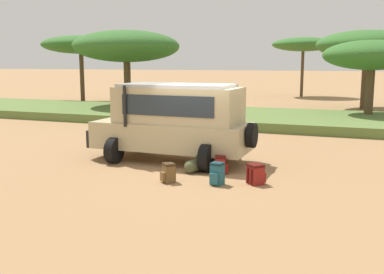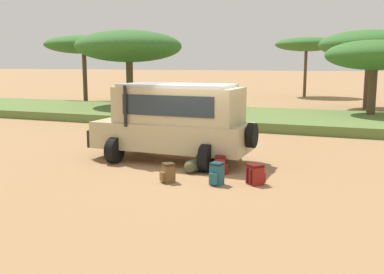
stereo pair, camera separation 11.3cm
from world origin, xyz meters
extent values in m
plane|color=#9E754C|center=(0.00, 0.00, 0.00)|extent=(320.00, 320.00, 0.00)
cube|color=#5B7538|center=(0.00, 10.71, 0.22)|extent=(120.00, 7.00, 0.44)
cube|color=tan|center=(-1.09, 0.60, 0.82)|extent=(4.92, 1.95, 0.84)
cube|color=tan|center=(-0.84, 0.60, 1.79)|extent=(3.84, 1.83, 1.10)
cube|color=#232D38|center=(-2.36, 0.61, 1.74)|extent=(0.08, 1.56, 0.77)
cube|color=#232D38|center=(-0.85, -0.31, 1.84)|extent=(2.94, 0.07, 0.60)
cube|color=#232D38|center=(-0.83, 1.50, 1.84)|extent=(2.94, 0.07, 0.60)
cube|color=#B7B7B7|center=(-0.89, 0.60, 2.39)|extent=(3.45, 1.75, 0.10)
cube|color=black|center=(-3.66, 0.63, 0.65)|extent=(0.18, 1.62, 0.56)
cylinder|color=black|center=(-2.20, -0.36, 1.79)|extent=(0.10, 0.10, 1.25)
cylinder|color=black|center=(-2.62, -0.35, 0.40)|extent=(0.29, 0.80, 0.80)
cylinder|color=black|center=(-2.59, 1.59, 0.40)|extent=(0.29, 0.80, 0.80)
cylinder|color=black|center=(0.42, -0.39, 0.40)|extent=(0.29, 0.80, 0.80)
cylinder|color=black|center=(0.44, 1.55, 0.40)|extent=(0.29, 0.80, 0.80)
cylinder|color=black|center=(1.50, 0.57, 0.97)|extent=(0.23, 0.74, 0.74)
cube|color=#235B6B|center=(1.14, -1.60, 0.26)|extent=(0.35, 0.32, 0.52)
cube|color=#235B6B|center=(1.11, -1.77, 0.19)|extent=(0.24, 0.12, 0.28)
cube|color=#13323A|center=(1.14, -1.60, 0.55)|extent=(0.33, 0.33, 0.07)
cylinder|color=#13323A|center=(1.24, -1.47, 0.26)|extent=(0.04, 0.04, 0.44)
cylinder|color=#13323A|center=(1.10, -1.44, 0.26)|extent=(0.04, 0.04, 0.44)
cube|color=maroon|center=(0.87, -0.46, 0.22)|extent=(0.36, 0.41, 0.45)
cube|color=maroon|center=(1.04, -0.41, 0.17)|extent=(0.15, 0.27, 0.25)
cube|color=#4D100E|center=(0.87, -0.46, 0.48)|extent=(0.37, 0.40, 0.07)
cylinder|color=#4D100E|center=(0.70, -0.43, 0.22)|extent=(0.04, 0.04, 0.38)
cylinder|color=#4D100E|center=(0.74, -0.59, 0.22)|extent=(0.04, 0.04, 0.38)
cube|color=brown|center=(-0.11, -1.84, 0.22)|extent=(0.40, 0.40, 0.45)
cube|color=brown|center=(-0.23, -1.95, 0.17)|extent=(0.22, 0.22, 0.25)
cube|color=#3A2A16|center=(-0.11, -1.84, 0.48)|extent=(0.40, 0.40, 0.07)
cylinder|color=#3A2A16|center=(0.04, -1.78, 0.22)|extent=(0.04, 0.04, 0.38)
cylinder|color=#3A2A16|center=(-0.05, -1.68, 0.22)|extent=(0.04, 0.04, 0.38)
cube|color=maroon|center=(2.04, -1.21, 0.23)|extent=(0.50, 0.50, 0.46)
cube|color=maroon|center=(2.17, -1.06, 0.17)|extent=(0.27, 0.26, 0.25)
cube|color=#4D100E|center=(2.04, -1.21, 0.49)|extent=(0.50, 0.49, 0.07)
cylinder|color=#4D100E|center=(1.85, -1.28, 0.23)|extent=(0.04, 0.04, 0.39)
cylinder|color=#4D100E|center=(1.98, -1.40, 0.23)|extent=(0.04, 0.04, 0.39)
cylinder|color=#4C5133|center=(0.16, -0.43, 0.19)|extent=(0.55, 0.72, 0.37)
sphere|color=#4C5133|center=(0.26, -0.14, 0.19)|extent=(0.36, 0.36, 0.36)
sphere|color=#4C5133|center=(0.06, -0.73, 0.19)|extent=(0.36, 0.36, 0.36)
torus|color=#2D301E|center=(0.16, -0.43, 0.39)|extent=(0.07, 0.16, 0.16)
cylinder|color=brown|center=(-16.15, 17.74, 1.93)|extent=(0.33, 0.33, 3.85)
ellipsoid|color=#336628|center=(-16.15, 17.74, 4.45)|extent=(6.10, 5.77, 1.39)
cylinder|color=brown|center=(-9.31, 12.64, 1.62)|extent=(0.43, 0.43, 3.25)
ellipsoid|color=#336628|center=(-9.31, 12.64, 4.07)|extent=(6.50, 6.72, 1.94)
cylinder|color=brown|center=(-0.79, 29.60, 2.08)|extent=(0.27, 0.27, 4.16)
ellipsoid|color=#336628|center=(-0.79, 29.60, 4.69)|extent=(5.57, 5.00, 1.24)
cylinder|color=brown|center=(4.49, 19.71, 1.72)|extent=(0.33, 0.33, 3.45)
ellipsoid|color=#336628|center=(4.49, 19.71, 4.23)|extent=(6.40, 6.83, 1.85)
cylinder|color=brown|center=(4.79, 12.65, 1.41)|extent=(0.43, 0.43, 2.82)
ellipsoid|color=#336628|center=(4.79, 12.65, 3.46)|extent=(4.89, 4.35, 1.52)
camera|label=1|loc=(4.51, -12.24, 3.09)|focal=42.00mm
camera|label=2|loc=(4.62, -12.20, 3.09)|focal=42.00mm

